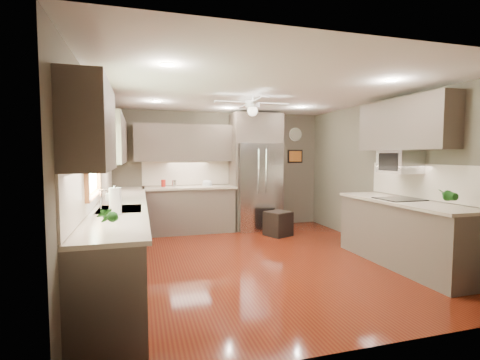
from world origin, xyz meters
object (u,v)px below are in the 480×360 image
stool (278,223)px  paper_towel (115,201)px  soap_bottle (110,197)px  potted_plant_right (447,195)px  microwave (400,162)px  refrigerator (256,173)px  canister_b (174,183)px  canister_a (163,183)px  potted_plant_left (107,216)px  bowl (207,185)px

stool → paper_towel: paper_towel is taller
paper_towel → soap_bottle: bearing=98.2°
potted_plant_right → soap_bottle: bearing=159.8°
microwave → refrigerator: bearing=116.1°
soap_bottle → canister_b: bearing=65.3°
canister_a → potted_plant_right: bearing=-49.7°
potted_plant_right → stool: (-1.01, 2.92, -0.85)m
canister_a → potted_plant_left: size_ratio=0.50×
potted_plant_right → paper_towel: bearing=170.9°
microwave → potted_plant_right: bearing=-97.0°
potted_plant_left → refrigerator: 4.78m
potted_plant_left → bowl: size_ratio=1.37×
soap_bottle → stool: (2.97, 1.46, -0.80)m
bowl → microwave: (2.39, -2.72, 0.51)m
bowl → potted_plant_right: bearing=-58.4°
canister_b → potted_plant_left: (-0.93, -4.04, 0.07)m
canister_b → paper_towel: (-0.92, -3.12, 0.07)m
canister_b → stool: bearing=-22.8°
canister_b → potted_plant_right: 4.75m
potted_plant_right → bowl: 4.33m
potted_plant_left → stool: potted_plant_left is taller
canister_b → canister_a: bearing=-174.9°
canister_b → microwave: 4.15m
canister_b → soap_bottle: 2.50m
soap_bottle → stool: size_ratio=0.35×
potted_plant_left → microwave: bearing=17.6°
refrigerator → paper_towel: bearing=-131.0°
potted_plant_right → refrigerator: bearing=108.2°
microwave → stool: (-1.13, 1.96, -1.24)m
paper_towel → bowl: bearing=62.6°
potted_plant_left → stool: bearing=48.5°
bowl → stool: bearing=-31.1°
soap_bottle → refrigerator: bearing=38.5°
canister_a → stool: size_ratio=0.25×
microwave → stool: bearing=119.9°
refrigerator → stool: refrigerator is taller
canister_a → soap_bottle: bearing=-110.2°
canister_b → soap_bottle: soap_bottle is taller
canister_b → refrigerator: refrigerator is taller
canister_a → potted_plant_left: 4.08m
canister_a → canister_b: 0.22m
potted_plant_right → stool: 3.21m
refrigerator → microwave: refrigerator is taller
refrigerator → potted_plant_right: bearing=-71.8°
potted_plant_left → bowl: potted_plant_left is taller
stool → soap_bottle: bearing=-153.8°
canister_a → refrigerator: (1.94, -0.05, 0.17)m
canister_b → potted_plant_left: bearing=-102.9°
potted_plant_left → paper_towel: (0.00, 0.92, -0.00)m
bowl → refrigerator: size_ratio=0.08×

